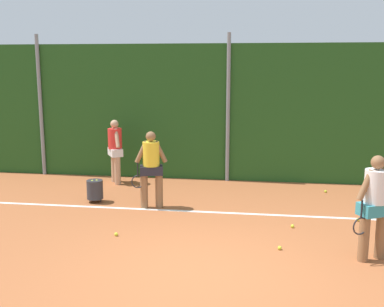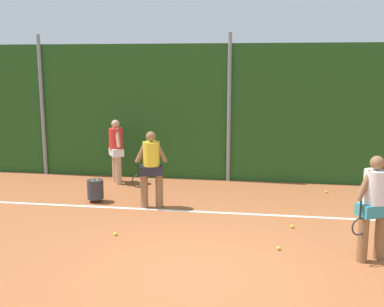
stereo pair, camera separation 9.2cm
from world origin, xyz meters
The scene contains 15 objects.
ground_plane centered at (0.00, 1.70, 0.00)m, with size 27.29×27.29×0.00m, color #A85B33.
hedge_fence_backdrop centered at (0.00, 5.79, 1.78)m, with size 17.74×0.25×3.56m, color #23511E.
fence_post_left centered at (-5.12, 5.62, 1.91)m, with size 0.10×0.10×3.82m, color gray.
fence_post_center centered at (0.00, 5.62, 1.91)m, with size 0.10×0.10×3.82m, color gray.
court_baseline_paint centered at (0.00, 2.87, 0.00)m, with size 12.96×0.10×0.01m, color white.
player_foreground_near centered at (2.61, 0.85, 0.94)m, with size 0.68×0.50×1.68m.
player_midcourt centered at (-1.44, 3.03, 0.93)m, with size 0.75×0.39×1.65m.
player_backcourt_far centered at (-2.83, 4.95, 0.93)m, with size 0.49×0.60×1.65m.
ball_hopper centered at (-2.78, 3.23, 0.29)m, with size 0.36×0.36×0.51m.
tennis_ball_1 centered at (2.78, 2.72, 0.03)m, with size 0.07×0.07×0.07m, color #CCDB33.
tennis_ball_2 centered at (-1.69, 1.26, 0.03)m, with size 0.07×0.07×0.07m, color #CCDB33.
tennis_ball_3 centered at (-3.54, 4.89, 0.03)m, with size 0.07×0.07×0.07m, color #CCDB33.
tennis_ball_6 centered at (1.20, 1.04, 0.03)m, with size 0.07×0.07×0.07m, color #CCDB33.
tennis_ball_7 centered at (2.43, 4.76, 0.03)m, with size 0.07×0.07×0.07m, color #CCDB33.
tennis_ball_8 centered at (1.48, 2.16, 0.03)m, with size 0.07×0.07×0.07m, color #CCDB33.
Camera 1 is at (0.81, -6.47, 3.06)m, focal length 43.93 mm.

